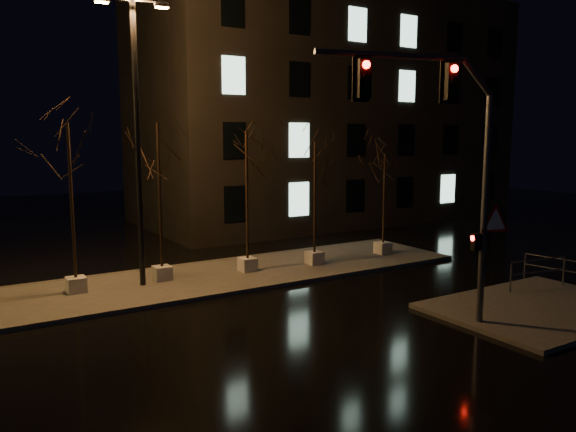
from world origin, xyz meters
TOP-DOWN VIEW (x-y plane):
  - ground at (0.00, 0.00)m, footprint 90.00×90.00m
  - median at (0.00, 6.00)m, footprint 22.00×5.00m
  - sidewalk_corner at (7.50, -3.50)m, footprint 7.00×5.00m
  - building at (14.00, 18.00)m, footprint 25.00×12.00m
  - tree_1 at (-5.24, 6.36)m, footprint 1.80×1.80m
  - tree_2 at (-2.01, 6.39)m, footprint 1.80×1.80m
  - tree_3 at (1.53, 5.95)m, footprint 1.80×1.80m
  - tree_4 at (4.62, 5.52)m, footprint 1.80×1.80m
  - tree_5 at (8.67, 5.61)m, footprint 1.80×1.80m
  - traffic_signal_mast at (3.27, -3.22)m, footprint 6.24×1.55m
  - streetlight_main at (-2.89, 6.07)m, footprint 2.61×0.66m
  - guard_rail_a at (9.35, -2.14)m, footprint 2.53×0.53m
  - guard_rail_b at (10.50, -1.93)m, footprint 0.44×2.09m

SIDE VIEW (x-z plane):
  - ground at x=0.00m, z-range 0.00..0.00m
  - median at x=0.00m, z-range 0.00..0.15m
  - sidewalk_corner at x=7.50m, z-range 0.00..0.15m
  - guard_rail_b at x=10.50m, z-range 0.30..1.30m
  - guard_rail_a at x=9.35m, z-range 0.32..1.43m
  - tree_5 at x=8.67m, z-range 1.42..6.31m
  - tree_4 at x=4.62m, z-range 1.57..7.07m
  - tree_3 at x=1.53m, z-range 1.69..7.65m
  - tree_1 at x=-5.24m, z-range 1.76..7.97m
  - tree_2 at x=-2.01m, z-range 1.77..8.02m
  - traffic_signal_mast at x=3.27m, z-range 1.37..9.16m
  - streetlight_main at x=-2.89m, z-range 0.95..11.38m
  - building at x=14.00m, z-range 0.00..15.00m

